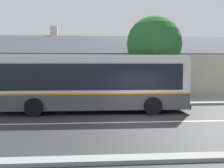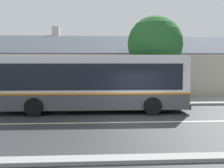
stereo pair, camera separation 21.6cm
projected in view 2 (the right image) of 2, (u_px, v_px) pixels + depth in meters
The scene contains 8 objects.
ground_plane at pixel (142, 122), 12.01m from camera, with size 300.00×300.00×0.00m, color #2D2D30.
sidewalk_far at pixel (127, 102), 17.98m from camera, with size 60.00×3.00×0.15m, color gray.
curb_near at pixel (171, 158), 7.28m from camera, with size 60.00×0.50×0.12m, color gray.
lane_divider_stripe at pixel (142, 122), 12.01m from camera, with size 60.00×0.16×0.01m, color beige.
community_building at pixel (124, 73), 25.15m from camera, with size 25.49×10.13×6.58m.
transit_bus at pixel (91, 82), 14.61m from camera, with size 11.06×2.85×3.29m.
bench_by_building at pixel (1, 97), 16.96m from camera, with size 1.57×0.51×0.94m.
street_tree_primary at pixel (155, 44), 18.82m from camera, with size 4.15×4.15×6.40m.
Camera 2 is at (-2.14, -11.72, 2.82)m, focal length 40.00 mm.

